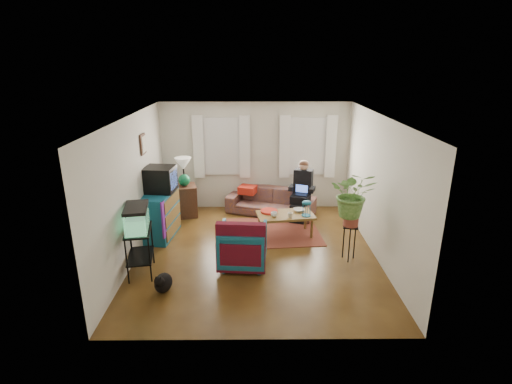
{
  "coord_description": "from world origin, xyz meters",
  "views": [
    {
      "loc": [
        -0.06,
        -6.91,
        3.57
      ],
      "look_at": [
        0.0,
        0.4,
        1.1
      ],
      "focal_mm": 28.0,
      "sensor_mm": 36.0,
      "label": 1
    }
  ],
  "objects_px": {
    "aquarium_stand": "(140,252)",
    "armchair": "(243,244)",
    "coffee_table": "(285,225)",
    "side_table": "(185,201)",
    "sofa": "(271,197)",
    "plant_stand": "(349,243)",
    "dresser": "(160,215)"
  },
  "relations": [
    {
      "from": "sofa",
      "to": "side_table",
      "type": "height_order",
      "value": "sofa"
    },
    {
      "from": "aquarium_stand",
      "to": "armchair",
      "type": "height_order",
      "value": "armchair"
    },
    {
      "from": "plant_stand",
      "to": "aquarium_stand",
      "type": "bearing_deg",
      "value": -172.95
    },
    {
      "from": "side_table",
      "to": "plant_stand",
      "type": "xyz_separation_m",
      "value": [
        3.36,
        -2.21,
        -0.03
      ]
    },
    {
      "from": "dresser",
      "to": "coffee_table",
      "type": "xyz_separation_m",
      "value": [
        2.61,
        0.01,
        -0.24
      ]
    },
    {
      "from": "sofa",
      "to": "aquarium_stand",
      "type": "relative_size",
      "value": 2.51
    },
    {
      "from": "dresser",
      "to": "coffee_table",
      "type": "bearing_deg",
      "value": 6.76
    },
    {
      "from": "sofa",
      "to": "armchair",
      "type": "relative_size",
      "value": 2.46
    },
    {
      "from": "aquarium_stand",
      "to": "coffee_table",
      "type": "bearing_deg",
      "value": 20.52
    },
    {
      "from": "dresser",
      "to": "armchair",
      "type": "relative_size",
      "value": 1.27
    },
    {
      "from": "dresser",
      "to": "sofa",
      "type": "bearing_deg",
      "value": 34.75
    },
    {
      "from": "aquarium_stand",
      "to": "plant_stand",
      "type": "relative_size",
      "value": 1.2
    },
    {
      "from": "side_table",
      "to": "dresser",
      "type": "bearing_deg",
      "value": -106.58
    },
    {
      "from": "sofa",
      "to": "coffee_table",
      "type": "relative_size",
      "value": 1.78
    },
    {
      "from": "aquarium_stand",
      "to": "coffee_table",
      "type": "height_order",
      "value": "aquarium_stand"
    },
    {
      "from": "aquarium_stand",
      "to": "armchair",
      "type": "relative_size",
      "value": 0.98
    },
    {
      "from": "sofa",
      "to": "aquarium_stand",
      "type": "bearing_deg",
      "value": -110.47
    },
    {
      "from": "sofa",
      "to": "plant_stand",
      "type": "relative_size",
      "value": 3.02
    },
    {
      "from": "aquarium_stand",
      "to": "plant_stand",
      "type": "distance_m",
      "value": 3.74
    },
    {
      "from": "sofa",
      "to": "side_table",
      "type": "xyz_separation_m",
      "value": [
        -2.02,
        -0.12,
        -0.03
      ]
    },
    {
      "from": "coffee_table",
      "to": "dresser",
      "type": "bearing_deg",
      "value": 171.63
    },
    {
      "from": "dresser",
      "to": "plant_stand",
      "type": "xyz_separation_m",
      "value": [
        3.7,
        -1.06,
        -0.14
      ]
    },
    {
      "from": "dresser",
      "to": "plant_stand",
      "type": "bearing_deg",
      "value": -9.48
    },
    {
      "from": "sofa",
      "to": "plant_stand",
      "type": "bearing_deg",
      "value": -40.24
    },
    {
      "from": "dresser",
      "to": "coffee_table",
      "type": "distance_m",
      "value": 2.62
    },
    {
      "from": "side_table",
      "to": "coffee_table",
      "type": "bearing_deg",
      "value": -26.57
    },
    {
      "from": "aquarium_stand",
      "to": "armchair",
      "type": "xyz_separation_m",
      "value": [
        1.76,
        0.28,
        0.01
      ]
    },
    {
      "from": "sofa",
      "to": "aquarium_stand",
      "type": "height_order",
      "value": "aquarium_stand"
    },
    {
      "from": "side_table",
      "to": "armchair",
      "type": "bearing_deg",
      "value": -59.46
    },
    {
      "from": "sofa",
      "to": "dresser",
      "type": "relative_size",
      "value": 1.93
    },
    {
      "from": "side_table",
      "to": "armchair",
      "type": "distance_m",
      "value": 2.77
    },
    {
      "from": "armchair",
      "to": "coffee_table",
      "type": "height_order",
      "value": "armchair"
    }
  ]
}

